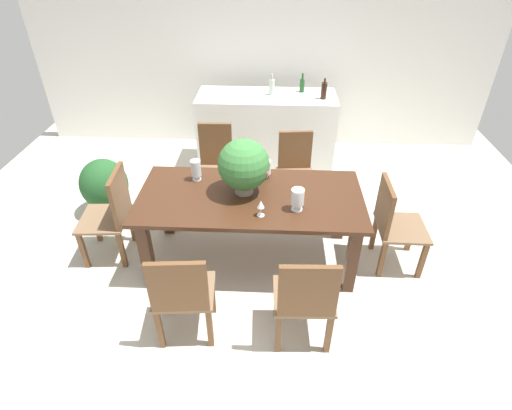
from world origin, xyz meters
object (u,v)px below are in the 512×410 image
at_px(chair_foot_end, 393,221).
at_px(wine_bottle_amber, 324,90).
at_px(chair_far_right, 295,168).
at_px(kitchen_counter, 266,130).
at_px(potted_plant_floor, 104,185).
at_px(flower_centerpiece, 244,165).
at_px(chair_head_end, 112,211).
at_px(crystal_vase_left, 298,198).
at_px(crystal_vase_center_near, 265,167).
at_px(crystal_vase_right, 196,169).
at_px(wine_bottle_green, 272,87).
at_px(wine_bottle_clear, 302,85).
at_px(dining_table, 250,206).
at_px(chair_near_left, 182,294).
at_px(wine_glass, 261,205).
at_px(chair_far_left, 216,163).
at_px(chair_near_right, 305,298).

xyz_separation_m(chair_foot_end, wine_bottle_amber, (-0.52, 1.89, 0.57)).
bearing_deg(chair_far_right, kitchen_counter, 104.11).
relative_size(wine_bottle_amber, potted_plant_floor, 0.39).
distance_m(flower_centerpiece, potted_plant_floor, 1.87).
bearing_deg(chair_head_end, crystal_vase_left, 79.22).
height_order(crystal_vase_left, crystal_vase_center_near, crystal_vase_left).
relative_size(crystal_vase_right, wine_bottle_green, 0.78).
bearing_deg(potted_plant_floor, crystal_vase_left, -23.45).
bearing_deg(flower_centerpiece, wine_bottle_clear, 73.91).
xyz_separation_m(dining_table, chair_near_left, (-0.45, -0.98, -0.12)).
xyz_separation_m(crystal_vase_left, wine_glass, (-0.31, -0.10, -0.02)).
distance_m(chair_far_left, crystal_vase_center_near, 0.94).
bearing_deg(flower_centerpiece, crystal_vase_left, -28.31).
bearing_deg(flower_centerpiece, kitchen_counter, 85.60).
relative_size(dining_table, wine_glass, 13.52).
bearing_deg(wine_bottle_clear, wine_bottle_amber, -42.73).
height_order(chair_far_left, crystal_vase_right, chair_far_left).
bearing_deg(crystal_vase_right, kitchen_counter, 70.35).
bearing_deg(chair_near_left, flower_centerpiece, -115.53).
bearing_deg(wine_bottle_clear, chair_far_right, -94.54).
bearing_deg(dining_table, chair_far_right, 65.27).
height_order(chair_far_left, potted_plant_floor, chair_far_left).
relative_size(chair_near_right, potted_plant_floor, 1.38).
relative_size(chair_near_left, crystal_vase_center_near, 5.07).
distance_m(dining_table, wine_bottle_clear, 2.24).
bearing_deg(crystal_vase_right, chair_far_left, 84.79).
bearing_deg(crystal_vase_center_near, chair_near_right, -75.39).
xyz_separation_m(crystal_vase_right, wine_bottle_green, (0.68, 1.76, 0.21)).
bearing_deg(dining_table, wine_bottle_amber, 67.16).
distance_m(dining_table, flower_centerpiece, 0.40).
bearing_deg(flower_centerpiece, chair_far_left, 113.18).
bearing_deg(potted_plant_floor, chair_far_right, 7.09).
bearing_deg(wine_bottle_clear, flower_centerpiece, -106.09).
relative_size(flower_centerpiece, potted_plant_floor, 0.78).
bearing_deg(crystal_vase_left, chair_head_end, 173.21).
xyz_separation_m(chair_far_right, chair_foot_end, (0.87, -0.97, 0.01)).
height_order(chair_far_right, wine_glass, same).
bearing_deg(wine_bottle_green, chair_foot_end, -59.90).
relative_size(crystal_vase_right, wine_glass, 1.37).
bearing_deg(chair_head_end, kitchen_counter, 140.61).
distance_m(kitchen_counter, wine_bottle_green, 0.59).
distance_m(dining_table, wine_bottle_green, 2.06).
height_order(flower_centerpiece, wine_bottle_amber, flower_centerpiece).
xyz_separation_m(chair_near_left, wine_bottle_green, (0.60, 2.99, 0.57)).
bearing_deg(wine_bottle_green, flower_centerpiece, -96.13).
bearing_deg(potted_plant_floor, crystal_vase_right, -21.65).
bearing_deg(dining_table, wine_glass, -70.45).
relative_size(chair_near_right, crystal_vase_center_near, 5.14).
bearing_deg(chair_far_left, chair_near_right, -66.45).
bearing_deg(dining_table, chair_near_left, -114.67).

